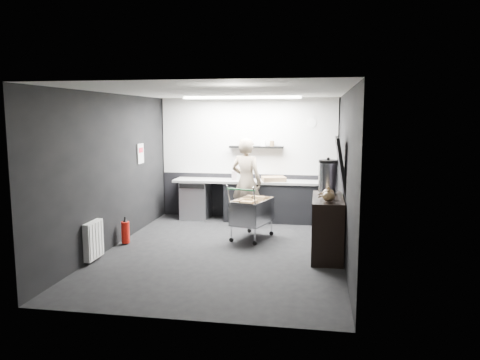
# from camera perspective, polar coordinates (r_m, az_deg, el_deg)

# --- Properties ---
(floor) EXTENTS (5.50, 5.50, 0.00)m
(floor) POSITION_cam_1_polar(r_m,az_deg,el_deg) (8.14, -1.94, -8.66)
(floor) COLOR black
(floor) RESTS_ON ground
(ceiling) EXTENTS (5.50, 5.50, 0.00)m
(ceiling) POSITION_cam_1_polar(r_m,az_deg,el_deg) (7.81, -2.03, 10.69)
(ceiling) COLOR silver
(ceiling) RESTS_ON wall_back
(wall_back) EXTENTS (5.50, 0.00, 5.50)m
(wall_back) POSITION_cam_1_polar(r_m,az_deg,el_deg) (10.55, 1.00, 2.65)
(wall_back) COLOR black
(wall_back) RESTS_ON floor
(wall_front) EXTENTS (5.50, 0.00, 5.50)m
(wall_front) POSITION_cam_1_polar(r_m,az_deg,el_deg) (5.23, -8.03, -2.90)
(wall_front) COLOR black
(wall_front) RESTS_ON floor
(wall_left) EXTENTS (0.00, 5.50, 5.50)m
(wall_left) POSITION_cam_1_polar(r_m,az_deg,el_deg) (8.49, -15.34, 1.06)
(wall_left) COLOR black
(wall_left) RESTS_ON floor
(wall_right) EXTENTS (0.00, 5.50, 5.50)m
(wall_right) POSITION_cam_1_polar(r_m,az_deg,el_deg) (7.72, 12.72, 0.49)
(wall_right) COLOR black
(wall_right) RESTS_ON floor
(kitchen_wall_panel) EXTENTS (3.95, 0.02, 1.70)m
(kitchen_wall_panel) POSITION_cam_1_polar(r_m,az_deg,el_deg) (10.50, 0.99, 5.36)
(kitchen_wall_panel) COLOR silver
(kitchen_wall_panel) RESTS_ON wall_back
(dado_panel) EXTENTS (3.95, 0.02, 1.00)m
(dado_panel) POSITION_cam_1_polar(r_m,az_deg,el_deg) (10.65, 0.97, -1.92)
(dado_panel) COLOR black
(dado_panel) RESTS_ON wall_back
(floating_shelf) EXTENTS (1.20, 0.22, 0.04)m
(floating_shelf) POSITION_cam_1_polar(r_m,az_deg,el_deg) (10.38, 1.99, 4.05)
(floating_shelf) COLOR black
(floating_shelf) RESTS_ON wall_back
(wall_clock) EXTENTS (0.20, 0.03, 0.20)m
(wall_clock) POSITION_cam_1_polar(r_m,az_deg,el_deg) (10.37, 8.72, 6.89)
(wall_clock) COLOR white
(wall_clock) RESTS_ON wall_back
(poster) EXTENTS (0.02, 0.30, 0.40)m
(poster) POSITION_cam_1_polar(r_m,az_deg,el_deg) (9.65, -12.03, 3.17)
(poster) COLOR silver
(poster) RESTS_ON wall_left
(poster_red_band) EXTENTS (0.02, 0.22, 0.10)m
(poster_red_band) POSITION_cam_1_polar(r_m,az_deg,el_deg) (9.64, -12.02, 3.58)
(poster_red_band) COLOR red
(poster_red_band) RESTS_ON poster
(radiator) EXTENTS (0.10, 0.50, 0.60)m
(radiator) POSITION_cam_1_polar(r_m,az_deg,el_deg) (7.85, -17.43, -7.00)
(radiator) COLOR white
(radiator) RESTS_ON wall_left
(ceiling_strip) EXTENTS (2.40, 0.20, 0.04)m
(ceiling_strip) POSITION_cam_1_polar(r_m,az_deg,el_deg) (9.63, 0.21, 10.00)
(ceiling_strip) COLOR white
(ceiling_strip) RESTS_ON ceiling
(prep_counter) EXTENTS (3.20, 0.61, 0.90)m
(prep_counter) POSITION_cam_1_polar(r_m,az_deg,el_deg) (10.33, 1.46, -2.47)
(prep_counter) COLOR black
(prep_counter) RESTS_ON floor
(person) EXTENTS (0.78, 0.62, 1.85)m
(person) POSITION_cam_1_polar(r_m,az_deg,el_deg) (9.83, 0.78, -0.24)
(person) COLOR #C0B298
(person) RESTS_ON floor
(shopping_cart) EXTENTS (0.80, 1.08, 1.03)m
(shopping_cart) POSITION_cam_1_polar(r_m,az_deg,el_deg) (8.81, 1.45, -4.08)
(shopping_cart) COLOR silver
(shopping_cart) RESTS_ON floor
(sideboard) EXTENTS (0.56, 1.32, 1.97)m
(sideboard) POSITION_cam_1_polar(r_m,az_deg,el_deg) (7.89, 10.68, -4.66)
(sideboard) COLOR black
(sideboard) RESTS_ON floor
(fire_extinguisher) EXTENTS (0.15, 0.15, 0.48)m
(fire_extinguisher) POSITION_cam_1_polar(r_m,az_deg,el_deg) (8.75, -13.79, -6.11)
(fire_extinguisher) COLOR red
(fire_extinguisher) RESTS_ON floor
(cardboard_box) EXTENTS (0.57, 0.49, 0.10)m
(cardboard_box) POSITION_cam_1_polar(r_m,az_deg,el_deg) (10.15, 4.12, 0.14)
(cardboard_box) COLOR #93724E
(cardboard_box) RESTS_ON prep_counter
(pink_tub) EXTENTS (0.21, 0.21, 0.21)m
(pink_tub) POSITION_cam_1_polar(r_m,az_deg,el_deg) (10.30, -0.45, 0.57)
(pink_tub) COLOR beige
(pink_tub) RESTS_ON prep_counter
(white_container) EXTENTS (0.21, 0.18, 0.16)m
(white_container) POSITION_cam_1_polar(r_m,az_deg,el_deg) (10.24, 0.10, 0.40)
(white_container) COLOR white
(white_container) RESTS_ON prep_counter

